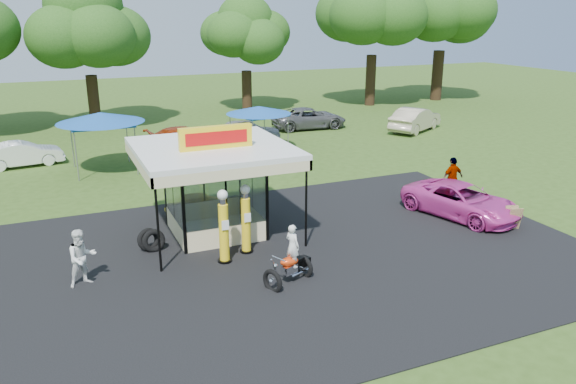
% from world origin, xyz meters
% --- Properties ---
extents(ground, '(120.00, 120.00, 0.00)m').
position_xyz_m(ground, '(0.00, 0.00, 0.00)').
color(ground, '#314C17').
rests_on(ground, ground).
extents(asphalt_apron, '(20.00, 14.00, 0.04)m').
position_xyz_m(asphalt_apron, '(0.00, 2.00, 0.02)').
color(asphalt_apron, black).
rests_on(asphalt_apron, ground).
extents(gas_station_kiosk, '(5.40, 5.40, 4.18)m').
position_xyz_m(gas_station_kiosk, '(-2.00, 4.99, 1.78)').
color(gas_station_kiosk, white).
rests_on(gas_station_kiosk, ground).
extents(gas_pump_left, '(0.47, 0.47, 2.54)m').
position_xyz_m(gas_pump_left, '(-2.46, 2.35, 1.22)').
color(gas_pump_left, black).
rests_on(gas_pump_left, ground).
extents(gas_pump_right, '(0.46, 0.46, 2.47)m').
position_xyz_m(gas_pump_right, '(-1.54, 2.82, 1.18)').
color(gas_pump_right, black).
rests_on(gas_pump_right, ground).
extents(motorcycle, '(1.71, 1.30, 1.94)m').
position_xyz_m(motorcycle, '(-1.00, 0.20, 0.76)').
color(motorcycle, black).
rests_on(motorcycle, ground).
extents(spare_tires, '(1.02, 0.68, 0.84)m').
position_xyz_m(spare_tires, '(-4.53, 4.25, 0.41)').
color(spare_tires, black).
rests_on(spare_tires, ground).
extents(a_frame_sign, '(0.55, 0.59, 0.91)m').
position_xyz_m(a_frame_sign, '(8.52, 0.85, 0.46)').
color(a_frame_sign, '#593819').
rests_on(a_frame_sign, ground).
extents(kiosk_car, '(2.82, 1.13, 0.96)m').
position_xyz_m(kiosk_car, '(-2.00, 7.20, 0.48)').
color(kiosk_car, yellow).
rests_on(kiosk_car, ground).
extents(pink_sedan, '(3.51, 5.28, 1.35)m').
position_xyz_m(pink_sedan, '(7.66, 2.82, 0.67)').
color(pink_sedan, '#DF3CA6').
rests_on(pink_sedan, ground).
extents(spectator_west, '(1.02, 0.88, 1.79)m').
position_xyz_m(spectator_west, '(-6.86, 2.51, 0.90)').
color(spectator_west, white).
rests_on(spectator_west, ground).
extents(spectator_east_b, '(1.13, 0.52, 1.89)m').
position_xyz_m(spectator_east_b, '(8.80, 4.82, 0.94)').
color(spectator_east_b, gray).
rests_on(spectator_east_b, ground).
extents(bg_car_a, '(4.22, 1.97, 1.34)m').
position_xyz_m(bg_car_a, '(-8.79, 18.39, 0.67)').
color(bg_car_a, white).
rests_on(bg_car_a, ground).
extents(bg_car_b, '(4.94, 2.57, 1.37)m').
position_xyz_m(bg_car_b, '(0.18, 18.84, 0.68)').
color(bg_car_b, '#A1300C').
rests_on(bg_car_b, ground).
extents(bg_car_c, '(4.58, 2.50, 1.48)m').
position_xyz_m(bg_car_c, '(4.15, 19.09, 0.74)').
color(bg_car_c, '#9D9FA2').
rests_on(bg_car_c, ground).
extents(bg_car_d, '(5.47, 2.82, 1.47)m').
position_xyz_m(bg_car_d, '(9.74, 21.63, 0.74)').
color(bg_car_d, '#555456').
rests_on(bg_car_d, ground).
extents(bg_car_e, '(5.18, 3.99, 1.64)m').
position_xyz_m(bg_car_e, '(16.13, 17.87, 0.82)').
color(bg_car_e, '#C1B394').
rests_on(bg_car_e, ground).
extents(tent_west, '(4.40, 4.40, 3.08)m').
position_xyz_m(tent_west, '(-4.86, 15.70, 2.78)').
color(tent_west, gray).
rests_on(tent_west, ground).
extents(tent_east, '(3.84, 3.84, 2.68)m').
position_xyz_m(tent_east, '(4.10, 16.66, 2.43)').
color(tent_east, gray).
rests_on(tent_east, ground).
extents(oak_far_c, '(8.86, 8.86, 10.44)m').
position_xyz_m(oak_far_c, '(-4.18, 28.16, 6.63)').
color(oak_far_c, black).
rests_on(oak_far_c, ground).
extents(oak_far_d, '(7.68, 7.68, 9.14)m').
position_xyz_m(oak_far_d, '(8.21, 30.55, 5.83)').
color(oak_far_d, black).
rests_on(oak_far_d, ground).
extents(oak_far_e, '(10.18, 10.18, 12.12)m').
position_xyz_m(oak_far_e, '(19.19, 28.97, 7.73)').
color(oak_far_e, black).
rests_on(oak_far_e, ground).
extents(oak_far_f, '(10.22, 10.22, 12.32)m').
position_xyz_m(oak_far_f, '(26.59, 29.24, 7.91)').
color(oak_far_f, black).
rests_on(oak_far_f, ground).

